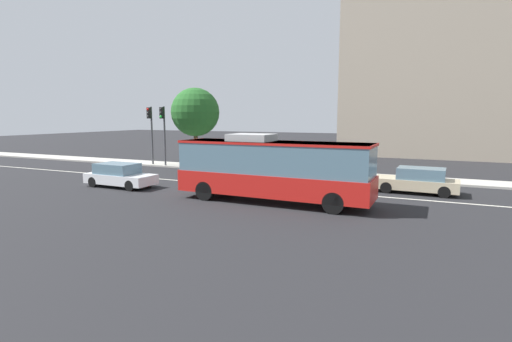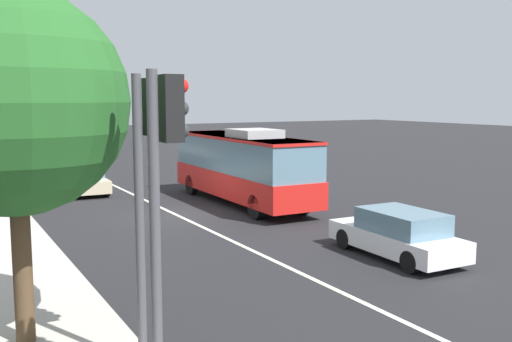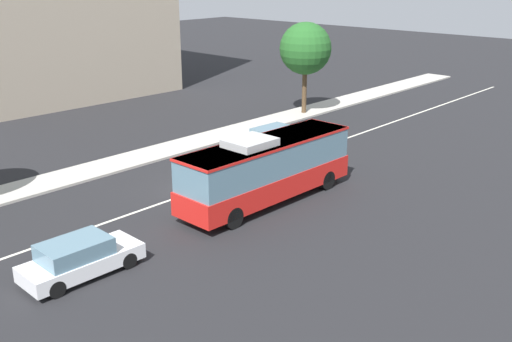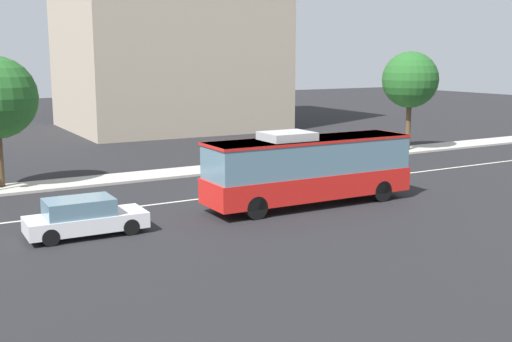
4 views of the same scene
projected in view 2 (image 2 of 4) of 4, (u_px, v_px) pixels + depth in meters
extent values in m
plane|color=black|center=(176.00, 215.00, 23.97)|extent=(160.00, 160.00, 0.00)
cube|color=#B2ADA3|center=(2.00, 231.00, 20.73)|extent=(80.00, 2.58, 0.14)
cube|color=silver|center=(176.00, 215.00, 23.97)|extent=(76.00, 0.16, 0.01)
cube|color=red|center=(242.00, 182.00, 26.50)|extent=(10.04, 2.67, 1.10)
cube|color=slate|center=(242.00, 153.00, 26.34)|extent=(9.84, 2.59, 1.58)
cube|color=red|center=(242.00, 137.00, 26.25)|extent=(9.94, 2.64, 0.12)
cube|color=#B2B2B2|center=(254.00, 133.00, 25.17)|extent=(2.23, 1.84, 0.36)
cylinder|color=black|center=(192.00, 185.00, 29.01)|extent=(1.00, 0.32, 1.00)
cylinder|color=black|center=(231.00, 182.00, 30.05)|extent=(1.00, 0.32, 1.00)
cylinder|color=black|center=(256.00, 207.00, 23.08)|extent=(1.00, 0.32, 1.00)
cylinder|color=black|center=(303.00, 202.00, 24.11)|extent=(1.00, 0.32, 1.00)
cube|color=white|center=(396.00, 240.00, 17.61)|extent=(4.54, 1.91, 0.60)
cube|color=slate|center=(402.00, 221.00, 17.32)|extent=(2.56, 1.72, 0.64)
cylinder|color=black|center=(345.00, 239.00, 18.58)|extent=(0.65, 0.24, 0.64)
cylinder|color=black|center=(384.00, 233.00, 19.32)|extent=(0.65, 0.24, 0.64)
cylinder|color=black|center=(410.00, 262.00, 15.95)|extent=(0.65, 0.24, 0.64)
cylinder|color=black|center=(453.00, 255.00, 16.69)|extent=(0.65, 0.24, 0.64)
cube|color=#C6B793|center=(84.00, 183.00, 29.50)|extent=(4.58, 2.01, 0.60)
cube|color=slate|center=(83.00, 170.00, 29.65)|extent=(2.60, 1.77, 0.64)
cylinder|color=black|center=(107.00, 190.00, 28.55)|extent=(0.65, 0.25, 0.64)
cylinder|color=black|center=(73.00, 192.00, 27.84)|extent=(0.65, 0.25, 0.64)
cylinder|color=black|center=(95.00, 182.00, 31.21)|extent=(0.65, 0.25, 0.64)
cylinder|color=black|center=(64.00, 184.00, 30.50)|extent=(0.65, 0.25, 0.64)
cylinder|color=#47474C|center=(156.00, 252.00, 8.35)|extent=(0.16, 0.16, 5.20)
cube|color=black|center=(171.00, 109.00, 8.22)|extent=(0.33, 0.29, 0.96)
sphere|color=red|center=(181.00, 86.00, 8.25)|extent=(0.22, 0.22, 0.22)
sphere|color=#2D2D2D|center=(181.00, 108.00, 8.29)|extent=(0.22, 0.22, 0.22)
sphere|color=#2D2D2D|center=(182.00, 131.00, 8.33)|extent=(0.22, 0.22, 0.22)
cylinder|color=#47474C|center=(140.00, 228.00, 9.86)|extent=(0.16, 0.16, 5.20)
cube|color=black|center=(153.00, 107.00, 9.74)|extent=(0.32, 0.28, 0.96)
sphere|color=#2D2D2D|center=(161.00, 88.00, 9.78)|extent=(0.22, 0.22, 0.22)
sphere|color=#2D2D2D|center=(161.00, 107.00, 9.82)|extent=(0.22, 0.22, 0.22)
sphere|color=#1ED838|center=(162.00, 126.00, 9.86)|extent=(0.22, 0.22, 0.22)
cylinder|color=#4C3823|center=(23.00, 269.00, 11.00)|extent=(0.36, 0.36, 3.15)
sphere|color=#235B23|center=(14.00, 102.00, 10.61)|extent=(4.20, 4.20, 4.20)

